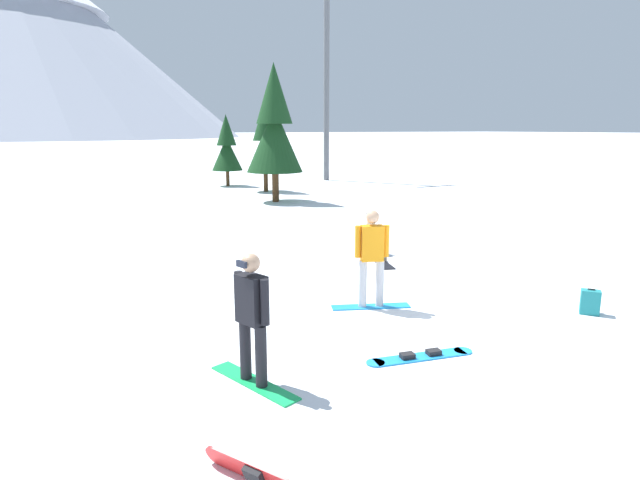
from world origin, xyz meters
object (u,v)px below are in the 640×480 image
object	(u,v)px
snowboarder_foreground	(252,316)
snowboarder_background	(372,243)
backpack_teal	(590,302)
pine_tree_broad	(275,127)
loose_snowboard_far_spare	(420,356)
ski_lift_tower	(327,69)
pine_tree_tall	(227,147)
pine_tree_short	(265,143)
snowboarder_midground	(372,256)

from	to	relation	value
snowboarder_foreground	snowboarder_background	world-z (taller)	snowboarder_foreground
backpack_teal	pine_tree_broad	xyz separation A→B (m)	(0.99, 16.35, 3.09)
snowboarder_foreground	loose_snowboard_far_spare	bearing A→B (deg)	-9.13
loose_snowboard_far_spare	ski_lift_tower	world-z (taller)	ski_lift_tower
snowboarder_foreground	loose_snowboard_far_spare	distance (m)	2.60
snowboarder_background	pine_tree_tall	bearing A→B (deg)	83.18
snowboarder_foreground	pine_tree_short	distance (m)	21.61
snowboarder_background	ski_lift_tower	world-z (taller)	ski_lift_tower
pine_tree_broad	backpack_teal	bearing A→B (deg)	-93.47
pine_tree_broad	pine_tree_tall	size ratio (longest dim) A/B	1.50
loose_snowboard_far_spare	ski_lift_tower	distance (m)	27.83
snowboarder_midground	pine_tree_broad	distance (m)	15.01
ski_lift_tower	pine_tree_short	bearing A→B (deg)	-145.23
snowboarder_background	loose_snowboard_far_spare	size ratio (longest dim) A/B	1.07
pine_tree_broad	ski_lift_tower	bearing A→B (deg)	48.69
snowboarder_background	pine_tree_short	xyz separation A→B (m)	(3.04, 14.63, 2.18)
snowboarder_foreground	pine_tree_short	world-z (taller)	pine_tree_short
snowboarder_foreground	ski_lift_tower	size ratio (longest dim) A/B	0.14
loose_snowboard_far_spare	pine_tree_short	distance (m)	21.25
snowboarder_background	pine_tree_short	size ratio (longest dim) A/B	0.39
ski_lift_tower	loose_snowboard_far_spare	bearing A→B (deg)	-115.83
snowboarder_midground	snowboarder_foreground	bearing A→B (deg)	-148.93
backpack_teal	snowboarder_background	bearing A→B (deg)	99.64
snowboarder_midground	ski_lift_tower	world-z (taller)	ski_lift_tower
ski_lift_tower	backpack_teal	bearing A→B (deg)	-108.09
backpack_teal	ski_lift_tower	bearing A→B (deg)	71.91
snowboarder_background	backpack_teal	distance (m)	5.64
pine_tree_tall	backpack_teal	bearing A→B (deg)	-92.98
loose_snowboard_far_spare	backpack_teal	xyz separation A→B (m)	(3.84, 0.06, 0.19)
pine_tree_short	pine_tree_tall	world-z (taller)	pine_tree_short
snowboarder_midground	loose_snowboard_far_spare	distance (m)	2.47
snowboarder_midground	pine_tree_tall	bearing A→B (deg)	78.31
snowboarder_midground	loose_snowboard_far_spare	xyz separation A→B (m)	(-0.59, -2.20, -0.95)
snowboarder_foreground	loose_snowboard_far_spare	size ratio (longest dim) A/B	1.03
pine_tree_tall	snowboarder_foreground	bearing A→B (deg)	-107.69
pine_tree_short	pine_tree_broad	bearing A→B (deg)	-106.06
backpack_teal	pine_tree_tall	size ratio (longest dim) A/B	0.12
loose_snowboard_far_spare	pine_tree_tall	distance (m)	24.54
loose_snowboard_far_spare	pine_tree_broad	distance (m)	17.42
snowboarder_midground	snowboarder_background	world-z (taller)	snowboarder_midground
pine_tree_tall	ski_lift_tower	size ratio (longest dim) A/B	0.33
loose_snowboard_far_spare	pine_tree_tall	world-z (taller)	pine_tree_tall
pine_tree_short	pine_tree_tall	xyz separation A→B (m)	(-0.85, 3.65, -0.31)
snowboarder_foreground	snowboarder_midground	xyz separation A→B (m)	(3.01, 1.81, 0.05)
pine_tree_tall	pine_tree_short	bearing A→B (deg)	-76.83
snowboarder_foreground	pine_tree_tall	bearing A→B (deg)	72.31
pine_tree_broad	snowboarder_background	bearing A→B (deg)	-100.17
snowboarder_background	backpack_teal	size ratio (longest dim) A/B	3.81
snowboarder_foreground	snowboarder_background	distance (m)	7.48
pine_tree_short	pine_tree_tall	size ratio (longest dim) A/B	1.14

